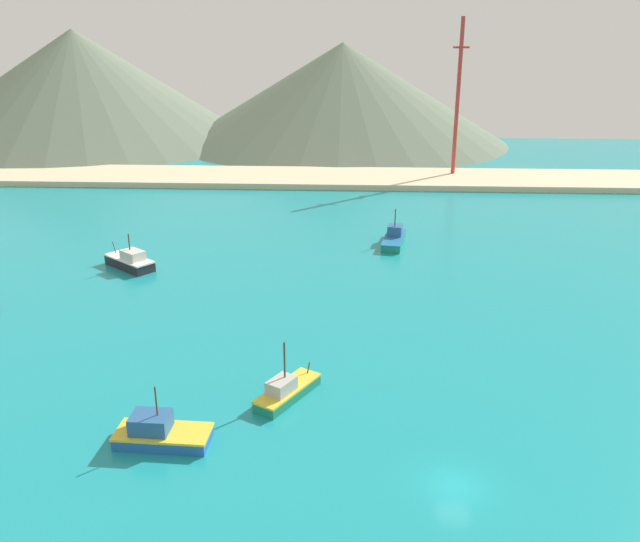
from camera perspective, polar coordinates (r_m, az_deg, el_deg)
ground at (r=77.36m, az=8.52°, el=-4.26°), size 260.00×280.00×0.50m
fishing_boat_1 at (r=55.98m, az=-13.71°, el=-13.45°), size 7.77×3.56×5.14m
fishing_boat_2 at (r=103.50m, az=6.44°, el=2.83°), size 4.48×9.68×5.54m
fishing_boat_4 at (r=60.35m, az=-2.94°, el=-10.31°), size 5.86×7.70×5.72m
fishing_boat_5 at (r=95.92m, az=-16.12°, el=0.83°), size 8.35×7.50×5.04m
beach_strip at (r=148.50m, az=5.94°, el=7.99°), size 247.00×19.47×1.20m
hill_west at (r=214.48m, az=-20.25°, el=14.79°), size 101.75×101.75×32.23m
hill_central at (r=201.80m, az=1.96°, el=15.17°), size 98.04×98.04×28.53m
radio_tower at (r=150.89m, az=11.85°, el=14.39°), size 3.44×2.75×34.38m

